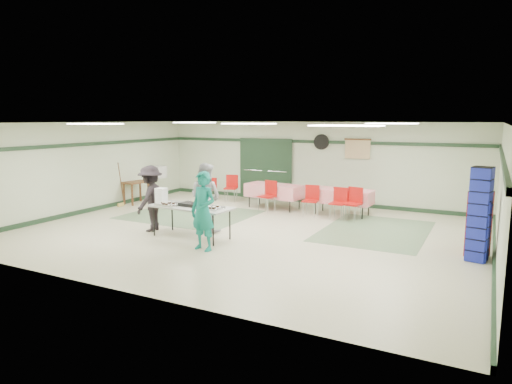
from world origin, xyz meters
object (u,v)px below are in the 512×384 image
at_px(chair_loose_b, 211,187).
at_px(crate_stack_red, 479,224).
at_px(office_printer, 157,172).
at_px(volunteer_grey, 205,198).
at_px(chair_loose_a, 231,185).
at_px(crate_stack_blue_a, 479,215).
at_px(chair_d, 269,193).
at_px(chair_b, 311,197).
at_px(volunteer_dark, 151,198).
at_px(chair_c, 354,200).
at_px(crate_stack_blue_b, 478,230).
at_px(serving_table, 191,208).
at_px(dining_table_b, 274,190).
at_px(volunteer_teal, 203,211).
at_px(printer_table, 136,185).
at_px(chair_a, 339,200).
at_px(dining_table_a, 342,196).
at_px(broom, 121,184).

bearing_deg(chair_loose_b, crate_stack_red, -22.20).
bearing_deg(crate_stack_red, office_printer, 166.82).
height_order(volunteer_grey, office_printer, volunteer_grey).
relative_size(chair_loose_a, chair_loose_b, 1.15).
bearing_deg(volunteer_grey, crate_stack_blue_a, -173.26).
bearing_deg(office_printer, chair_d, -1.67).
bearing_deg(crate_stack_blue_a, chair_b, 150.63).
xyz_separation_m(volunteer_dark, chair_d, (1.58, 3.51, -0.25)).
bearing_deg(chair_b, chair_loose_a, 157.49).
distance_m(chair_b, chair_loose_b, 4.09).
relative_size(chair_c, office_printer, 1.78).
distance_m(volunteer_dark, chair_b, 4.60).
bearing_deg(crate_stack_blue_b, chair_loose_a, 155.65).
height_order(volunteer_grey, chair_b, volunteer_grey).
relative_size(serving_table, dining_table_b, 1.12).
bearing_deg(volunteer_teal, volunteer_dark, 167.29).
bearing_deg(printer_table, crate_stack_red, 2.12).
xyz_separation_m(volunteer_grey, chair_b, (1.70, 2.94, -0.31)).
relative_size(volunteer_dark, crate_stack_blue_b, 1.34).
relative_size(volunteer_dark, chair_a, 1.86).
xyz_separation_m(serving_table, chair_loose_b, (-2.34, 4.45, -0.24)).
relative_size(volunteer_grey, crate_stack_blue_b, 1.40).
height_order(crate_stack_blue_a, printer_table, crate_stack_blue_a).
relative_size(dining_table_a, broom, 1.25).
distance_m(volunteer_grey, broom, 4.53).
bearing_deg(crate_stack_blue_a, volunteer_teal, -160.69).
relative_size(dining_table_b, chair_b, 2.07).
xyz_separation_m(chair_loose_a, crate_stack_red, (7.72, -3.19, 0.13)).
relative_size(volunteer_teal, crate_stack_blue_a, 0.90).
height_order(dining_table_a, chair_loose_a, chair_loose_a).
bearing_deg(volunteer_grey, dining_table_a, -122.34).
distance_m(volunteer_grey, chair_d, 2.98).
bearing_deg(crate_stack_blue_b, dining_table_b, 152.89).
bearing_deg(printer_table, chair_loose_a, 45.24).
bearing_deg(chair_d, chair_loose_a, 164.73).
bearing_deg(crate_stack_red, broom, 175.99).
height_order(chair_loose_b, crate_stack_blue_a, crate_stack_blue_a).
bearing_deg(volunteer_dark, chair_b, 130.00).
distance_m(volunteer_teal, chair_loose_b, 6.08).
xyz_separation_m(chair_a, chair_d, (-2.21, 0.00, 0.04)).
relative_size(chair_d, printer_table, 1.06).
relative_size(crate_stack_blue_a, broom, 1.34).
xyz_separation_m(crate_stack_blue_a, crate_stack_blue_b, (0.00, 0.04, -0.33)).
bearing_deg(crate_stack_blue_b, dining_table_a, 140.72).
bearing_deg(chair_loose_b, printer_table, -141.33).
bearing_deg(chair_c, volunteer_teal, -105.27).
height_order(chair_loose_b, printer_table, chair_loose_b).
bearing_deg(printer_table, chair_loose_b, 50.86).
xyz_separation_m(crate_stack_blue_b, office_printer, (-10.30, 2.72, 0.33)).
distance_m(chair_loose_a, broom, 3.63).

